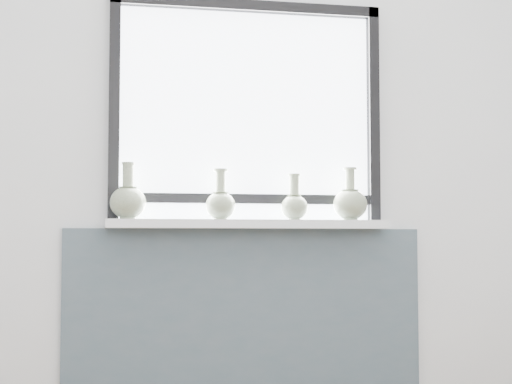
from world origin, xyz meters
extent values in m
cube|color=silver|center=(0.00, 1.81, 1.30)|extent=(3.60, 0.02, 2.60)
cube|color=#495560|center=(0.00, 1.78, 0.43)|extent=(1.70, 0.03, 0.86)
cube|color=silver|center=(0.00, 1.71, 0.88)|extent=(1.32, 0.18, 0.04)
cube|color=black|center=(-0.62, 1.76, 1.43)|extent=(0.05, 0.06, 1.05)
cube|color=black|center=(0.62, 1.76, 1.43)|extent=(0.05, 0.06, 1.05)
cube|color=black|center=(0.00, 1.76, 1.92)|extent=(1.30, 0.06, 0.05)
cube|color=black|center=(0.00, 1.76, 1.00)|extent=(1.20, 0.05, 0.04)
cube|color=white|center=(0.00, 1.79, 1.40)|extent=(1.20, 0.01, 1.00)
cylinder|color=gray|center=(-0.56, 1.68, 0.90)|extent=(0.07, 0.07, 0.01)
ellipsoid|color=gray|center=(-0.56, 1.68, 0.97)|extent=(0.16, 0.16, 0.15)
cone|color=gray|center=(-0.56, 1.68, 1.03)|extent=(0.09, 0.09, 0.03)
cylinder|color=gray|center=(-0.56, 1.68, 1.09)|extent=(0.05, 0.05, 0.12)
cylinder|color=gray|center=(-0.56, 1.68, 1.15)|extent=(0.06, 0.06, 0.01)
cylinder|color=gray|center=(-0.14, 1.70, 0.90)|extent=(0.06, 0.06, 0.01)
ellipsoid|color=gray|center=(-0.14, 1.70, 0.96)|extent=(0.14, 0.14, 0.13)
cone|color=gray|center=(-0.14, 1.70, 1.01)|extent=(0.08, 0.08, 0.03)
cylinder|color=gray|center=(-0.14, 1.70, 1.07)|extent=(0.05, 0.05, 0.11)
cylinder|color=gray|center=(-0.14, 1.70, 1.13)|extent=(0.07, 0.07, 0.01)
cylinder|color=gray|center=(0.21, 1.69, 0.90)|extent=(0.06, 0.06, 0.01)
ellipsoid|color=gray|center=(0.21, 1.69, 0.96)|extent=(0.13, 0.13, 0.12)
cone|color=gray|center=(0.21, 1.69, 1.00)|extent=(0.07, 0.07, 0.03)
cylinder|color=gray|center=(0.21, 1.69, 1.05)|extent=(0.05, 0.05, 0.11)
cylinder|color=gray|center=(0.21, 1.69, 1.11)|extent=(0.06, 0.06, 0.01)
cylinder|color=gray|center=(0.48, 1.68, 0.90)|extent=(0.07, 0.07, 0.01)
ellipsoid|color=gray|center=(0.48, 1.68, 0.97)|extent=(0.16, 0.16, 0.15)
cone|color=gray|center=(0.48, 1.68, 1.03)|extent=(0.09, 0.09, 0.03)
cylinder|color=gray|center=(0.48, 1.68, 1.08)|extent=(0.04, 0.04, 0.11)
cylinder|color=gray|center=(0.48, 1.68, 1.14)|extent=(0.06, 0.06, 0.01)
camera|label=1|loc=(-0.66, -1.87, 0.80)|focal=55.00mm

